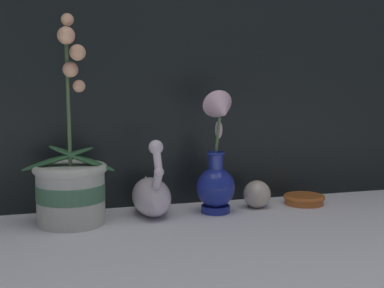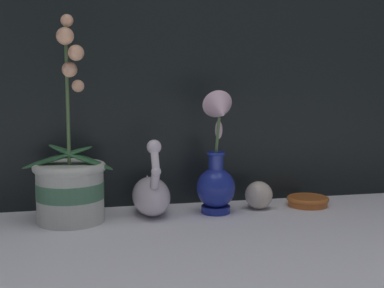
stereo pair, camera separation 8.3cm
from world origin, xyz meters
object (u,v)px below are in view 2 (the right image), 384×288
(blue_vase, at_px, (217,170))
(swan_figurine, at_px, (151,193))
(orchid_potted_plant, at_px, (70,183))
(amber_dish, at_px, (308,200))
(glass_sphere, at_px, (259,195))

(blue_vase, bearing_deg, swan_figurine, 170.84)
(orchid_potted_plant, xyz_separation_m, amber_dish, (0.60, 0.03, -0.08))
(orchid_potted_plant, relative_size, swan_figurine, 2.46)
(glass_sphere, relative_size, amber_dish, 0.65)
(glass_sphere, xyz_separation_m, amber_dish, (0.13, 0.00, -0.02))
(orchid_potted_plant, bearing_deg, swan_figurine, 7.06)
(blue_vase, xyz_separation_m, glass_sphere, (0.12, 0.03, -0.07))
(swan_figurine, distance_m, blue_vase, 0.17)
(orchid_potted_plant, distance_m, blue_vase, 0.35)
(swan_figurine, height_order, amber_dish, swan_figurine)
(swan_figurine, relative_size, glass_sphere, 2.72)
(swan_figurine, distance_m, glass_sphere, 0.28)
(amber_dish, bearing_deg, orchid_potted_plant, -177.59)
(swan_figurine, height_order, glass_sphere, swan_figurine)
(orchid_potted_plant, distance_m, amber_dish, 0.61)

